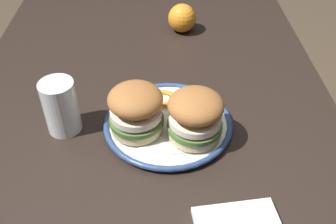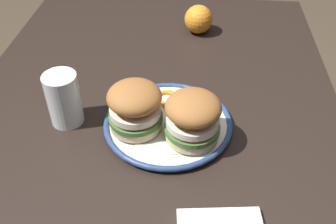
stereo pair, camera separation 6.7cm
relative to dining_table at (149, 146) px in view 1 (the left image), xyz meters
name	(u,v)px [view 1 (the left image)]	position (x,y,z in m)	size (l,w,h in m)	color
dining_table	(149,146)	(0.00, 0.00, 0.00)	(1.18, 0.85, 0.76)	black
dinner_plate	(168,123)	(-0.05, -0.04, 0.12)	(0.27, 0.27, 0.02)	silver
sandwich_half_left	(195,115)	(-0.10, -0.09, 0.18)	(0.12, 0.12, 0.10)	beige
sandwich_half_right	(136,109)	(-0.08, 0.02, 0.18)	(0.14, 0.14, 0.10)	beige
orange_peel_curled	(164,98)	(0.01, -0.04, 0.14)	(0.06, 0.06, 0.01)	orange
orange_peel_strip_long	(199,102)	(0.00, -0.11, 0.14)	(0.08, 0.05, 0.01)	orange
drinking_glass	(61,110)	(-0.05, 0.17, 0.16)	(0.07, 0.07, 0.12)	white
whole_orange	(182,18)	(0.36, -0.09, 0.15)	(0.08, 0.08, 0.08)	orange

